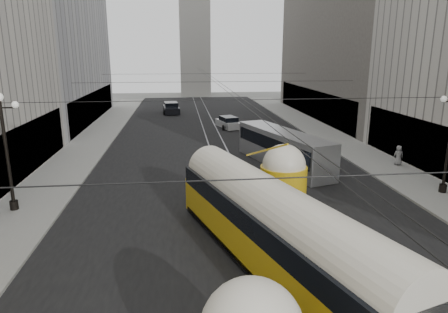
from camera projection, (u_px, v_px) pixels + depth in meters
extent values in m
cube|color=black|center=(217.00, 146.00, 37.28)|extent=(20.00, 85.00, 0.02)
cube|color=gray|center=(93.00, 141.00, 39.34)|extent=(4.00, 72.00, 0.15)
cube|color=gray|center=(328.00, 135.00, 41.92)|extent=(4.00, 72.00, 0.15)
cube|color=gray|center=(209.00, 147.00, 37.20)|extent=(0.12, 85.00, 0.04)
cube|color=gray|center=(225.00, 146.00, 37.36)|extent=(0.12, 85.00, 0.04)
cube|color=black|center=(23.00, 151.00, 27.09)|extent=(0.10, 18.00, 3.60)
cube|color=#999999|center=(34.00, 4.00, 46.49)|extent=(12.00, 28.00, 28.00)
cube|color=black|center=(94.00, 106.00, 50.17)|extent=(0.10, 25.20, 3.60)
cube|color=black|center=(429.00, 147.00, 28.20)|extent=(0.10, 18.00, 3.60)
cube|color=black|center=(311.00, 103.00, 53.20)|extent=(0.10, 28.80, 3.60)
cube|color=#B2AFA8|center=(195.00, 35.00, 79.92)|extent=(6.00, 6.00, 24.00)
cylinder|color=black|center=(7.00, 157.00, 21.19)|extent=(0.18, 0.18, 6.00)
cylinder|color=black|center=(14.00, 205.00, 21.88)|extent=(0.44, 0.44, 0.50)
cylinder|color=black|center=(0.00, 108.00, 20.53)|extent=(1.60, 0.08, 0.08)
sphere|color=white|center=(15.00, 105.00, 20.57)|extent=(0.36, 0.36, 0.36)
cylinder|color=black|center=(443.00, 188.00, 24.60)|extent=(0.44, 0.44, 0.50)
sphere|color=white|center=(444.00, 99.00, 23.13)|extent=(0.36, 0.36, 0.36)
cylinder|color=black|center=(345.00, 176.00, 8.36)|extent=(25.00, 0.03, 0.03)
cylinder|color=black|center=(242.00, 100.00, 21.83)|extent=(25.00, 0.03, 0.03)
cylinder|color=black|center=(218.00, 82.00, 35.29)|extent=(25.00, 0.03, 0.03)
cylinder|color=black|center=(207.00, 74.00, 48.75)|extent=(25.00, 0.03, 0.03)
cylinder|color=black|center=(214.00, 81.00, 39.18)|extent=(0.03, 72.00, 0.03)
cylinder|color=black|center=(218.00, 81.00, 39.23)|extent=(0.03, 72.00, 0.03)
cube|color=gold|center=(274.00, 244.00, 16.03)|extent=(6.80, 14.29, 1.72)
cube|color=black|center=(273.00, 262.00, 16.23)|extent=(6.67, 13.88, 0.30)
cube|color=black|center=(274.00, 218.00, 15.75)|extent=(6.75, 14.09, 0.86)
cylinder|color=silver|center=(275.00, 211.00, 15.67)|extent=(6.44, 13.99, 2.33)
cylinder|color=gold|center=(283.00, 186.00, 22.62)|extent=(2.63, 2.63, 2.33)
sphere|color=silver|center=(284.00, 166.00, 22.32)|extent=(2.43, 2.43, 2.43)
cube|color=#A9ABAF|center=(283.00, 148.00, 30.60)|extent=(5.27, 10.87, 2.67)
cube|color=black|center=(283.00, 143.00, 30.48)|extent=(5.18, 10.52, 0.98)
cube|color=black|center=(304.00, 163.00, 25.43)|extent=(1.99, 0.70, 1.25)
cylinder|color=black|center=(280.00, 174.00, 27.27)|extent=(0.30, 0.89, 0.89)
cylinder|color=black|center=(311.00, 173.00, 27.51)|extent=(0.30, 0.89, 0.89)
cylinder|color=black|center=(259.00, 150.00, 34.16)|extent=(0.30, 0.89, 0.89)
cylinder|color=black|center=(284.00, 149.00, 34.40)|extent=(0.30, 0.89, 0.89)
cube|color=silver|center=(229.00, 124.00, 46.33)|extent=(2.79, 4.55, 0.75)
cube|color=black|center=(229.00, 120.00, 46.19)|extent=(2.09, 2.65, 0.71)
cylinder|color=black|center=(223.00, 128.00, 44.89)|extent=(0.22, 0.60, 0.60)
cylinder|color=black|center=(237.00, 127.00, 45.06)|extent=(0.22, 0.60, 0.60)
cylinder|color=black|center=(221.00, 123.00, 47.67)|extent=(0.22, 0.60, 0.60)
cylinder|color=black|center=(234.00, 123.00, 47.84)|extent=(0.22, 0.60, 0.60)
cube|color=black|center=(171.00, 109.00, 57.63)|extent=(2.56, 5.22, 0.89)
cube|color=black|center=(171.00, 105.00, 57.47)|extent=(2.09, 2.94, 0.84)
cylinder|color=black|center=(164.00, 112.00, 55.93)|extent=(0.22, 0.72, 0.72)
cylinder|color=black|center=(178.00, 112.00, 56.13)|extent=(0.22, 0.72, 0.72)
cylinder|color=black|center=(165.00, 109.00, 59.22)|extent=(0.22, 0.72, 0.72)
cylinder|color=black|center=(178.00, 109.00, 59.42)|extent=(0.22, 0.72, 0.72)
imported|color=gray|center=(398.00, 155.00, 30.42)|extent=(0.79, 0.53, 1.52)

